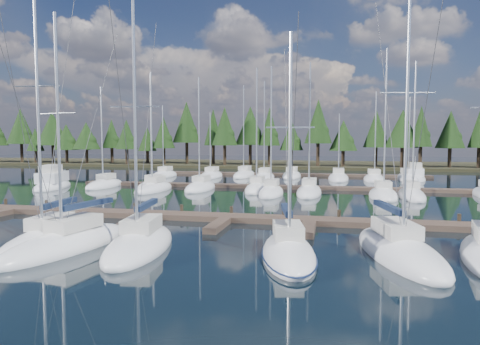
% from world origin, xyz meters
% --- Properties ---
extents(ground, '(260.00, 260.00, 0.00)m').
position_xyz_m(ground, '(0.00, 30.00, 0.00)').
color(ground, black).
rests_on(ground, ground).
extents(far_shore, '(220.00, 30.00, 0.60)m').
position_xyz_m(far_shore, '(0.00, 90.00, 0.30)').
color(far_shore, '#2C2918').
rests_on(far_shore, ground).
extents(main_dock, '(44.00, 6.13, 0.90)m').
position_xyz_m(main_dock, '(0.00, 17.36, 0.20)').
color(main_dock, '#4E3C30').
rests_on(main_dock, ground).
extents(back_docks, '(50.00, 21.80, 0.40)m').
position_xyz_m(back_docks, '(0.00, 49.58, 0.20)').
color(back_docks, '#4E3C30').
rests_on(back_docks, ground).
extents(front_sailboat_1, '(3.64, 8.73, 15.92)m').
position_xyz_m(front_sailboat_1, '(-7.91, 8.16, 0.30)').
color(front_sailboat_1, white).
rests_on(front_sailboat_1, ground).
extents(front_sailboat_2, '(4.26, 9.66, 13.25)m').
position_xyz_m(front_sailboat_2, '(-6.44, 8.00, 0.28)').
color(front_sailboat_2, white).
rests_on(front_sailboat_2, ground).
extents(front_sailboat_3, '(4.09, 8.75, 13.85)m').
position_xyz_m(front_sailboat_3, '(-2.58, 8.61, 0.29)').
color(front_sailboat_3, white).
rests_on(front_sailboat_3, ground).
extents(front_sailboat_4, '(4.10, 8.02, 11.81)m').
position_xyz_m(front_sailboat_4, '(5.41, 8.63, 0.28)').
color(front_sailboat_4, white).
rests_on(front_sailboat_4, ground).
extents(front_sailboat_5, '(5.04, 10.23, 14.88)m').
position_xyz_m(front_sailboat_5, '(10.86, 10.31, 0.28)').
color(front_sailboat_5, white).
rests_on(front_sailboat_5, ground).
extents(back_sailboat_rows, '(47.18, 32.67, 15.97)m').
position_xyz_m(back_sailboat_rows, '(0.32, 44.98, 0.27)').
color(back_sailboat_rows, white).
rests_on(back_sailboat_rows, ground).
extents(motor_yacht_left, '(5.74, 10.06, 4.78)m').
position_xyz_m(motor_yacht_left, '(-26.72, 34.54, 0.52)').
color(motor_yacht_left, white).
rests_on(motor_yacht_left, ground).
extents(motor_yacht_right, '(3.86, 8.92, 4.32)m').
position_xyz_m(motor_yacht_right, '(19.67, 55.99, 0.48)').
color(motor_yacht_right, white).
rests_on(motor_yacht_right, ground).
extents(tree_line, '(186.37, 12.19, 14.49)m').
position_xyz_m(tree_line, '(-0.42, 80.22, 7.91)').
color(tree_line, black).
rests_on(tree_line, far_shore).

